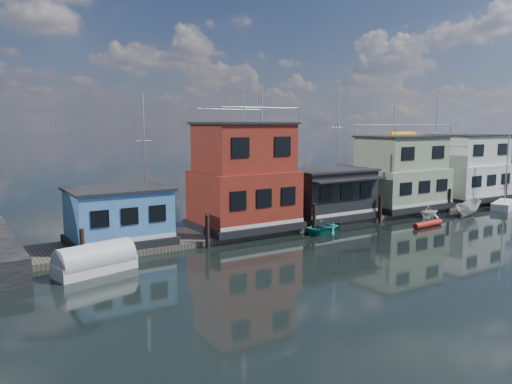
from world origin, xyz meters
TOP-DOWN VIEW (x-y plane):
  - ground at (0.00, 0.00)m, footprint 160.00×160.00m
  - dock at (0.00, 12.00)m, footprint 48.00×5.00m
  - houseboat_blue at (-18.00, 12.00)m, footprint 6.40×4.90m
  - houseboat_red at (-8.50, 12.00)m, footprint 7.40×5.90m
  - houseboat_dark at (-0.50, 11.98)m, footprint 7.40×6.10m
  - houseboat_green at (8.50, 12.00)m, footprint 8.40×5.90m
  - houseboat_white at (18.50, 12.00)m, footprint 8.40×5.90m
  - pilings at (-0.33, 9.20)m, footprint 42.28×0.28m
  - background_masts at (4.76, 18.00)m, footprint 36.40×0.16m
  - tarp_runabout at (-20.74, 7.54)m, footprint 4.65×2.70m
  - day_sailer at (18.18, 7.57)m, footprint 4.83×3.05m
  - dinghy_teal at (-3.03, 8.78)m, footprint 4.58×3.81m
  - dinghy_white at (8.31, 8.47)m, footprint 2.26×2.00m
  - motorboat at (11.78, 7.05)m, footprint 3.90×2.12m
  - red_kayak at (4.88, 5.84)m, footprint 3.29×0.72m

SIDE VIEW (x-z plane):
  - ground at x=0.00m, z-range 0.00..0.00m
  - dock at x=0.00m, z-range 0.00..0.40m
  - red_kayak at x=4.88m, z-range 0.00..0.48m
  - dinghy_teal at x=-3.03m, z-range 0.00..0.82m
  - day_sailer at x=18.18m, z-range -3.19..4.04m
  - dinghy_white at x=8.31m, z-range 0.00..1.10m
  - tarp_runabout at x=-20.74m, z-range -0.22..1.55m
  - motorboat at x=11.78m, z-range 0.00..1.43m
  - pilings at x=-0.33m, z-range 0.00..2.20m
  - houseboat_blue at x=-18.00m, z-range 0.38..4.04m
  - houseboat_dark at x=-0.50m, z-range 0.39..4.45m
  - houseboat_white at x=18.50m, z-range 0.21..6.87m
  - houseboat_green at x=8.50m, z-range 0.03..7.06m
  - houseboat_red at x=-8.50m, z-range -1.83..10.03m
  - background_masts at x=4.76m, z-range -0.45..11.55m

